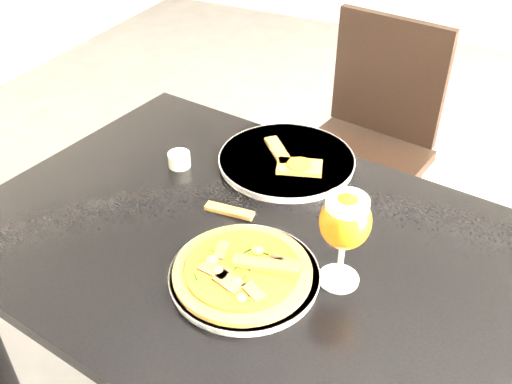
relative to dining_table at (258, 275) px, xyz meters
The scene contains 9 objects.
dining_table is the anchor object (origin of this frame).
chair_far 0.90m from the dining_table, 91.45° to the left, with size 0.48×0.48×0.89m.
plate_main 0.14m from the dining_table, 77.97° to the right, with size 0.28×0.28×0.01m, color silver.
pizza 0.16m from the dining_table, 78.81° to the right, with size 0.26×0.26×0.03m.
plate_second 0.31m from the dining_table, 102.40° to the left, with size 0.32×0.32×0.02m, color silver.
crust_scraps 0.30m from the dining_table, 98.66° to the left, with size 0.19×0.14×0.01m.
loose_crust 0.15m from the dining_table, 147.98° to the left, with size 0.11×0.02×0.01m, color olive.
sauce_cup 0.35m from the dining_table, 150.01° to the left, with size 0.05×0.05×0.04m.
beer_glass 0.29m from the dining_table, ahead, with size 0.09×0.09×0.19m.
Camera 1 is at (0.25, -1.01, 1.51)m, focal length 40.00 mm.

